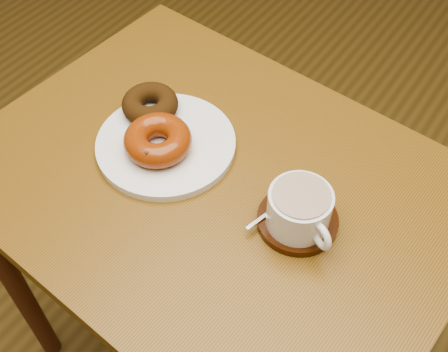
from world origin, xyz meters
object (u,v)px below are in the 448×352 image
Objects in this scene: cafe_table at (215,220)px; coffee_cup at (300,209)px; donut_plate at (166,144)px; saucer at (297,220)px.

cafe_table is 0.25m from coffee_cup.
saucer is (0.28, -0.01, -0.00)m from donut_plate.
saucer is 1.04× the size of coffee_cup.
coffee_cup is (0.28, -0.02, 0.04)m from donut_plate.
coffee_cup is at bearing 1.84° from cafe_table.
donut_plate is at bearing 179.35° from cafe_table.
coffee_cup is at bearing -3.47° from donut_plate.
coffee_cup reaches higher than cafe_table.
donut_plate is at bearing -156.01° from coffee_cup.
cafe_table is at bearing -179.97° from saucer.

